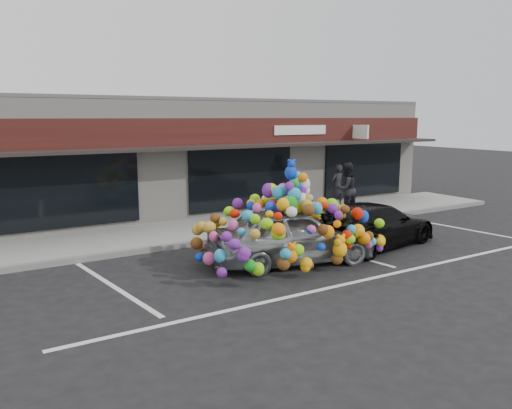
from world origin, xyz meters
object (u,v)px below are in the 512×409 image
toy_car (291,228)px  pedestrian_b (346,189)px  black_sedan (374,225)px  pedestrian_a (337,186)px

toy_car → pedestrian_b: toy_car is taller
black_sedan → toy_car: bearing=81.2°
black_sedan → pedestrian_a: pedestrian_a is taller
black_sedan → pedestrian_a: size_ratio=2.60×
pedestrian_b → toy_car: bearing=32.8°
toy_car → black_sedan: toy_car is taller
toy_car → pedestrian_b: size_ratio=2.54×
pedestrian_a → pedestrian_b: pedestrian_b is taller
black_sedan → pedestrian_a: 5.48m
toy_car → black_sedan: (2.92, 0.11, -0.26)m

